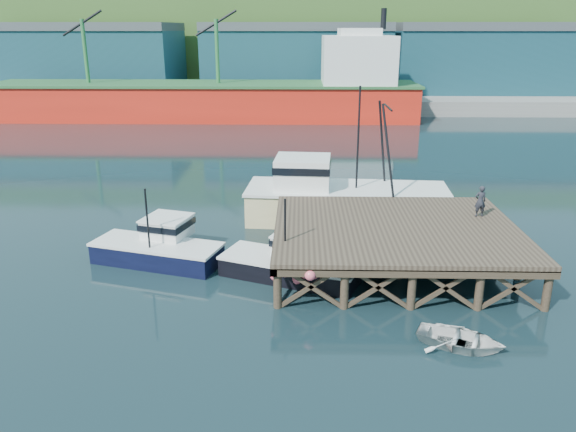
{
  "coord_description": "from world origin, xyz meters",
  "views": [
    {
      "loc": [
        0.73,
        -26.34,
        11.44
      ],
      "look_at": [
        0.1,
        2.0,
        1.91
      ],
      "focal_mm": 35.0,
      "sensor_mm": 36.0,
      "label": 1
    }
  ],
  "objects_px": {
    "boat_black": "(293,261)",
    "trawler": "(342,194)",
    "dockworker": "(480,201)",
    "boat_navy": "(160,246)",
    "dinghy": "(461,339)"
  },
  "relations": [
    {
      "from": "dockworker",
      "to": "boat_navy",
      "type": "bearing_deg",
      "value": -1.18
    },
    {
      "from": "boat_black",
      "to": "dinghy",
      "type": "relative_size",
      "value": 2.22
    },
    {
      "from": "boat_black",
      "to": "trawler",
      "type": "bearing_deg",
      "value": 91.91
    },
    {
      "from": "dockworker",
      "to": "boat_black",
      "type": "bearing_deg",
      "value": 11.27
    },
    {
      "from": "boat_navy",
      "to": "dinghy",
      "type": "height_order",
      "value": "boat_navy"
    },
    {
      "from": "trawler",
      "to": "dinghy",
      "type": "relative_size",
      "value": 3.92
    },
    {
      "from": "boat_navy",
      "to": "dinghy",
      "type": "distance_m",
      "value": 15.49
    },
    {
      "from": "boat_navy",
      "to": "trawler",
      "type": "bearing_deg",
      "value": 50.45
    },
    {
      "from": "trawler",
      "to": "boat_black",
      "type": "bearing_deg",
      "value": -105.31
    },
    {
      "from": "boat_navy",
      "to": "trawler",
      "type": "relative_size",
      "value": 0.55
    },
    {
      "from": "dinghy",
      "to": "boat_navy",
      "type": "bearing_deg",
      "value": 83.18
    },
    {
      "from": "boat_navy",
      "to": "boat_black",
      "type": "xyz_separation_m",
      "value": [
        6.86,
        -1.65,
        -0.07
      ]
    },
    {
      "from": "dinghy",
      "to": "dockworker",
      "type": "bearing_deg",
      "value": 4.97
    },
    {
      "from": "boat_navy",
      "to": "boat_black",
      "type": "distance_m",
      "value": 7.06
    },
    {
      "from": "boat_black",
      "to": "trawler",
      "type": "xyz_separation_m",
      "value": [
        2.94,
        8.29,
        0.94
      ]
    }
  ]
}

